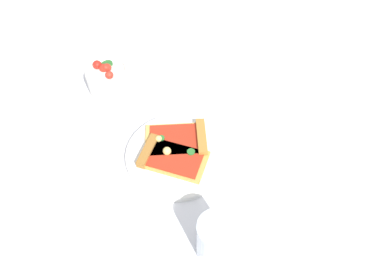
% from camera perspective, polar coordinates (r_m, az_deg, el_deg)
% --- Properties ---
extents(ground_plane, '(2.40, 2.40, 0.00)m').
position_cam_1_polar(ground_plane, '(0.82, -2.76, -2.84)').
color(ground_plane, silver).
rests_on(ground_plane, ground).
extents(plate, '(0.23, 0.23, 0.01)m').
position_cam_1_polar(plate, '(0.80, -2.38, -4.30)').
color(plate, white).
rests_on(plate, ground_plane).
extents(pizza_slice_near, '(0.16, 0.16, 0.02)m').
position_cam_1_polar(pizza_slice_near, '(0.80, -1.69, -1.85)').
color(pizza_slice_near, '#E5B256').
rests_on(pizza_slice_near, plate).
extents(pizza_slice_far, '(0.17, 0.15, 0.03)m').
position_cam_1_polar(pizza_slice_far, '(0.78, -3.76, -4.70)').
color(pizza_slice_far, gold).
rests_on(pizza_slice_far, plate).
extents(salad_bowl, '(0.11, 0.11, 0.08)m').
position_cam_1_polar(salad_bowl, '(0.94, -13.43, 7.80)').
color(salad_bowl, white).
rests_on(salad_bowl, ground_plane).
extents(soda_glass, '(0.07, 0.07, 0.10)m').
position_cam_1_polar(soda_glass, '(0.66, 3.84, -17.51)').
color(soda_glass, silver).
rests_on(soda_glass, ground_plane).
extents(paper_napkin, '(0.19, 0.20, 0.00)m').
position_cam_1_polar(paper_napkin, '(0.97, 12.39, 6.77)').
color(paper_napkin, white).
rests_on(paper_napkin, ground_plane).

